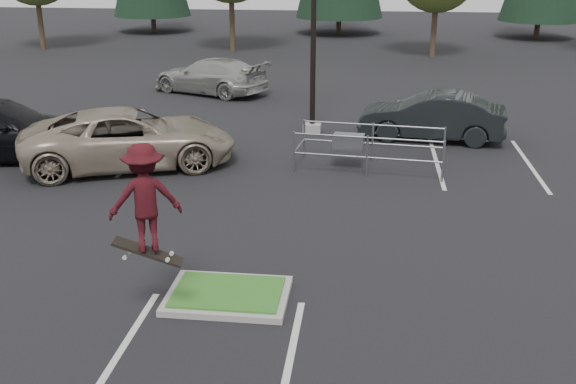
# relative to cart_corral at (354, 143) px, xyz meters

# --- Properties ---
(ground) EXTENTS (120.00, 120.00, 0.00)m
(ground) POSITION_rel_cart_corral_xyz_m (-2.03, -8.05, -0.75)
(ground) COLOR black
(ground) RESTS_ON ground
(grass_median) EXTENTS (2.20, 1.60, 0.16)m
(grass_median) POSITION_rel_cart_corral_xyz_m (-2.03, -8.05, -0.67)
(grass_median) COLOR gray
(grass_median) RESTS_ON ground
(stall_lines) EXTENTS (22.62, 17.60, 0.01)m
(stall_lines) POSITION_rel_cart_corral_xyz_m (-3.38, -2.02, -0.74)
(stall_lines) COLOR beige
(stall_lines) RESTS_ON ground
(cart_corral) EXTENTS (4.32, 1.93, 1.19)m
(cart_corral) POSITION_rel_cart_corral_xyz_m (0.00, 0.00, 0.00)
(cart_corral) COLOR gray
(cart_corral) RESTS_ON ground
(skateboarder) EXTENTS (1.33, 1.08, 2.07)m
(skateboarder) POSITION_rel_cart_corral_xyz_m (-3.11, -9.05, 1.53)
(skateboarder) COLOR black
(skateboarder) RESTS_ON ground
(car_l_tan) EXTENTS (6.66, 4.76, 1.68)m
(car_l_tan) POSITION_rel_cart_corral_xyz_m (-6.53, -0.65, 0.10)
(car_l_tan) COLOR gray
(car_l_tan) RESTS_ON ground
(car_r_charc) EXTENTS (4.89, 2.20, 1.56)m
(car_r_charc) POSITION_rel_cart_corral_xyz_m (2.47, 3.45, 0.03)
(car_r_charc) COLOR black
(car_r_charc) RESTS_ON ground
(car_far_silver) EXTENTS (5.69, 4.10, 1.53)m
(car_far_silver) POSITION_rel_cart_corral_xyz_m (-6.44, 9.95, 0.02)
(car_far_silver) COLOR #A6A7A1
(car_far_silver) RESTS_ON ground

